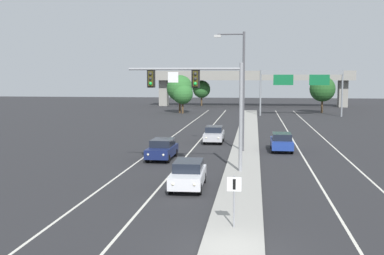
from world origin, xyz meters
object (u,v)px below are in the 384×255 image
car_oncoming_white (188,174)px  car_oncoming_silver (214,134)px  overhead_signal_mast (204,93)px  car_oncoming_navy (162,149)px  tree_far_right_c (322,89)px  tree_far_left_a (202,89)px  car_receding_blue (282,142)px  median_sign_post (234,194)px  tree_far_left_b (180,88)px  highway_sign_gantry (301,78)px  street_lamp_median (241,84)px  tree_far_left_c (183,94)px

car_oncoming_white → car_oncoming_silver: size_ratio=1.01×
overhead_signal_mast → car_oncoming_white: size_ratio=1.70×
car_oncoming_navy → tree_far_right_c: tree_far_right_c is taller
car_oncoming_silver → tree_far_left_a: (-7.74, 59.02, 2.84)m
car_receding_blue → tree_far_right_c: bearing=78.2°
car_oncoming_silver → car_receding_blue: same height
median_sign_post → tree_far_left_a: tree_far_left_a is taller
tree_far_left_b → car_oncoming_navy: bearing=-82.8°
overhead_signal_mast → tree_far_left_b: 53.31m
overhead_signal_mast → highway_sign_gantry: bearing=77.3°
overhead_signal_mast → highway_sign_gantry: (10.79, 48.05, 0.82)m
car_receding_blue → tree_far_right_c: tree_far_right_c is taller
tree_far_right_c → tree_far_left_a: tree_far_right_c is taller
car_oncoming_silver → street_lamp_median: bearing=-65.8°
overhead_signal_mast → tree_far_left_c: size_ratio=1.45×
median_sign_post → car_oncoming_white: bearing=111.7°
tree_far_right_c → tree_far_left_b: size_ratio=0.97×
car_oncoming_silver → tree_far_left_a: 59.59m
car_oncoming_silver → tree_far_left_c: tree_far_left_c is taller
street_lamp_median → highway_sign_gantry: size_ratio=0.75×
tree_far_left_c → tree_far_left_b: bearing=123.6°
tree_far_left_a → tree_far_left_b: bearing=-94.0°
car_oncoming_navy → highway_sign_gantry: bearing=71.4°
tree_far_right_c → car_oncoming_silver: bearing=-111.2°
car_oncoming_white → car_receding_blue: size_ratio=1.01×
car_oncoming_silver → tree_far_left_a: bearing=97.5°
car_receding_blue → tree_far_left_b: bearing=110.2°
car_oncoming_white → overhead_signal_mast: bearing=84.8°
overhead_signal_mast → street_lamp_median: (2.18, 8.88, 0.45)m
overhead_signal_mast → car_oncoming_silver: overhead_signal_mast is taller
overhead_signal_mast → car_receding_blue: 12.57m
overhead_signal_mast → car_receding_blue: size_ratio=1.71×
highway_sign_gantry → tree_far_left_a: bearing=126.4°
tree_far_left_c → car_oncoming_silver: bearing=-76.7°
tree_far_right_c → overhead_signal_mast: bearing=-105.3°
car_oncoming_silver → car_receding_blue: size_ratio=1.00×
tree_far_left_c → tree_far_left_b: 1.50m
overhead_signal_mast → car_oncoming_silver: size_ratio=1.71×
median_sign_post → car_oncoming_navy: median_sign_post is taller
median_sign_post → highway_sign_gantry: bearing=82.2°
tree_far_left_c → tree_far_right_c: size_ratio=0.81×
car_oncoming_navy → highway_sign_gantry: size_ratio=0.34×
median_sign_post → car_oncoming_white: size_ratio=0.49×
overhead_signal_mast → tree_far_left_a: (-8.31, 74.00, -1.69)m
car_oncoming_white → tree_far_left_c: (-8.73, 56.05, 2.63)m
highway_sign_gantry → tree_far_left_b: highway_sign_gantry is taller
car_oncoming_navy → tree_far_left_b: 48.15m
car_receding_blue → street_lamp_median: bearing=-159.0°
tree_far_left_a → car_receding_blue: bearing=-77.6°
street_lamp_median → car_oncoming_navy: size_ratio=2.22×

